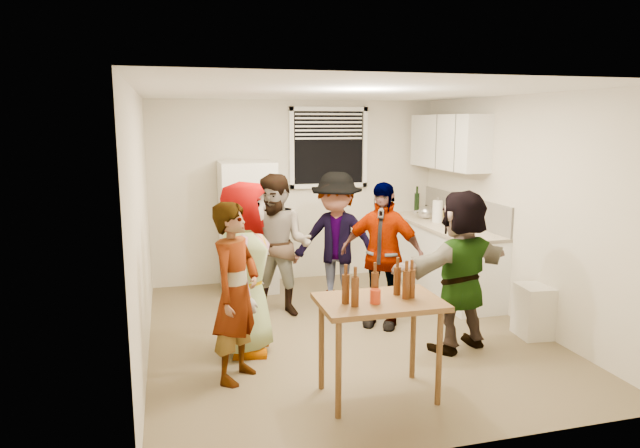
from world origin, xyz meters
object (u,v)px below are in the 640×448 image
object	(u,v)px
beer_bottle_counter	(460,233)
blue_cup	(458,237)
kettle	(426,219)
trash_bin	(536,313)
refrigerator	(248,227)
guest_stripe	(238,378)
red_cup	(375,303)
guest_back_left	(279,314)
guest_back_right	(336,307)
guest_black	(380,325)
beer_bottle_table	(406,299)
guest_orange	(457,348)
guest_grey	(246,351)
serving_table	(378,396)
wine_bottle	(416,213)

from	to	relation	value
beer_bottle_counter	blue_cup	bearing A→B (deg)	-124.25
kettle	trash_bin	world-z (taller)	kettle
refrigerator	guest_stripe	size ratio (longest dim) A/B	1.09
kettle	blue_cup	bearing A→B (deg)	-83.21
red_cup	guest_back_left	size ratio (longest dim) A/B	0.07
kettle	guest_stripe	distance (m)	3.82
refrigerator	guest_back_right	bearing A→B (deg)	-49.39
blue_cup	guest_back_right	distance (m)	1.67
guest_stripe	guest_black	world-z (taller)	guest_black
refrigerator	trash_bin	distance (m)	3.67
beer_bottle_table	red_cup	world-z (taller)	beer_bottle_table
guest_back_right	beer_bottle_counter	bearing A→B (deg)	20.11
refrigerator	guest_back_left	distance (m)	1.41
beer_bottle_counter	guest_orange	size ratio (longest dim) A/B	0.15
guest_stripe	guest_orange	xyz separation A→B (m)	(2.19, 0.11, 0.00)
guest_grey	serving_table	bearing A→B (deg)	-129.21
wine_bottle	guest_grey	distance (m)	3.75
trash_bin	guest_back_left	bearing A→B (deg)	150.92
beer_bottle_counter	red_cup	bearing A→B (deg)	-132.16
wine_bottle	guest_back_left	distance (m)	2.80
beer_bottle_table	guest_stripe	bearing A→B (deg)	152.47
blue_cup	guest_back_left	world-z (taller)	blue_cup
trash_bin	guest_stripe	distance (m)	3.14
red_cup	guest_orange	bearing A→B (deg)	34.61
guest_black	kettle	bearing A→B (deg)	88.48
serving_table	guest_back_left	bearing A→B (deg)	100.10
red_cup	guest_grey	size ratio (longest dim) A/B	0.07
kettle	red_cup	xyz separation A→B (m)	(-1.88, -3.06, -0.08)
guest_orange	guest_back_right	bearing A→B (deg)	-78.57
red_cup	guest_black	world-z (taller)	red_cup
kettle	guest_back_right	size ratio (longest dim) A/B	0.15
guest_stripe	beer_bottle_table	bearing A→B (deg)	-81.42
refrigerator	guest_stripe	xyz separation A→B (m)	(-0.48, -2.66, -0.85)
serving_table	guest_stripe	world-z (taller)	serving_table
guest_orange	guest_black	bearing A→B (deg)	-74.72
refrigerator	kettle	xyz separation A→B (m)	(2.40, -0.31, 0.05)
serving_table	guest_back_right	distance (m)	2.26
beer_bottle_counter	trash_bin	distance (m)	1.33
blue_cup	guest_back_right	world-z (taller)	blue_cup
guest_grey	guest_back_right	bearing A→B (deg)	-36.08
beer_bottle_table	guest_back_left	world-z (taller)	beer_bottle_table
wine_bottle	beer_bottle_table	distance (m)	3.92
guest_back_right	serving_table	bearing A→B (deg)	-66.27
guest_back_right	guest_orange	xyz separation A→B (m)	(0.81, -1.50, 0.00)
blue_cup	trash_bin	distance (m)	1.21
blue_cup	guest_orange	xyz separation A→B (m)	(-0.50, -1.00, -0.90)
kettle	beer_bottle_counter	size ratio (longest dim) A/B	1.01
refrigerator	kettle	world-z (taller)	refrigerator
wine_bottle	guest_stripe	distance (m)	4.23
beer_bottle_table	guest_back_right	size ratio (longest dim) A/B	0.14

